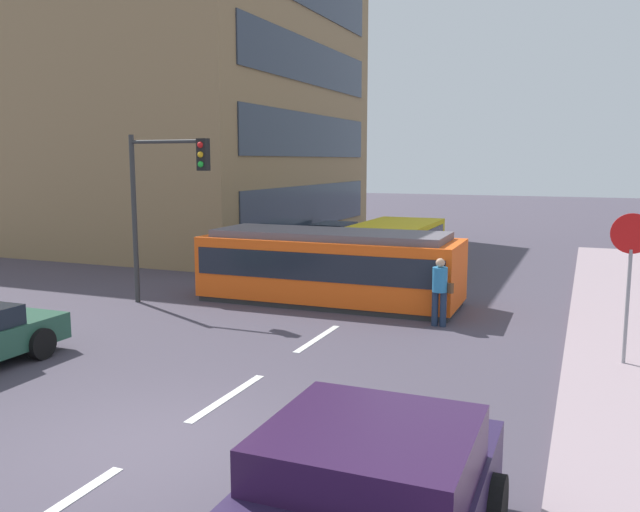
{
  "coord_description": "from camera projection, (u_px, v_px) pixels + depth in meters",
  "views": [
    {
      "loc": [
        5.5,
        -7.23,
        3.99
      ],
      "look_at": [
        -0.83,
        8.16,
        1.55
      ],
      "focal_mm": 36.66,
      "sensor_mm": 36.0,
      "label": 1
    }
  ],
  "objects": [
    {
      "name": "traffic_light_mast",
      "position": [
        163.0,
        187.0,
        17.73
      ],
      "size": [
        2.51,
        0.33,
        4.69
      ],
      "color": "#333333",
      "rests_on": "ground"
    },
    {
      "name": "pedestrian_crossing",
      "position": [
        440.0,
        288.0,
        15.73
      ],
      "size": [
        0.51,
        0.36,
        1.67
      ],
      "color": "#1E2D47",
      "rests_on": "ground"
    },
    {
      "name": "parked_sedan_far",
      "position": [
        334.0,
        235.0,
        29.6
      ],
      "size": [
        1.96,
        4.02,
        1.19
      ],
      "color": "silver",
      "rests_on": "ground"
    },
    {
      "name": "stop_sign",
      "position": [
        631.0,
        257.0,
        12.24
      ],
      "size": [
        0.76,
        0.07,
        2.88
      ],
      "color": "gray",
      "rests_on": "sidewalk_curb_right"
    },
    {
      "name": "lane_stripe_4",
      "position": [
        452.0,
        251.0,
        29.09
      ],
      "size": [
        0.16,
        2.4,
        0.01
      ],
      "primitive_type": "cube",
      "color": "silver",
      "rests_on": "ground"
    },
    {
      "name": "lane_stripe_1",
      "position": [
        228.0,
        397.0,
        11.09
      ],
      "size": [
        0.16,
        2.4,
        0.01
      ],
      "primitive_type": "cube",
      "color": "silver",
      "rests_on": "ground"
    },
    {
      "name": "streetcar_tram",
      "position": [
        330.0,
        265.0,
        18.39
      ],
      "size": [
        7.31,
        2.64,
        2.04
      ],
      "color": "#F85715",
      "rests_on": "ground"
    },
    {
      "name": "city_bus",
      "position": [
        395.0,
        244.0,
        23.56
      ],
      "size": [
        2.57,
        5.26,
        1.75
      ],
      "color": "gold",
      "rests_on": "ground"
    },
    {
      "name": "lane_stripe_3",
      "position": [
        420.0,
        272.0,
        23.6
      ],
      "size": [
        0.16,
        2.4,
        0.01
      ],
      "primitive_type": "cube",
      "color": "silver",
      "rests_on": "ground"
    },
    {
      "name": "corner_building",
      "position": [
        157.0,
        112.0,
        32.62
      ],
      "size": [
        16.89,
        16.0,
        12.8
      ],
      "color": "#92754E",
      "rests_on": "ground"
    },
    {
      "name": "ground_plane",
      "position": [
        372.0,
        303.0,
        18.41
      ],
      "size": [
        120.0,
        120.0,
        0.0
      ],
      "primitive_type": "plane",
      "color": "#47404E"
    },
    {
      "name": "parked_sedan_mid",
      "position": [
        272.0,
        255.0,
        23.51
      ],
      "size": [
        1.93,
        4.1,
        1.19
      ],
      "color": "navy",
      "rests_on": "ground"
    },
    {
      "name": "lane_stripe_2",
      "position": [
        318.0,
        338.0,
        14.75
      ],
      "size": [
        0.16,
        2.4,
        0.01
      ],
      "primitive_type": "cube",
      "color": "silver",
      "rests_on": "ground"
    }
  ]
}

